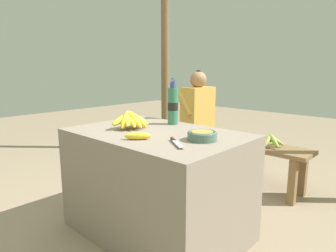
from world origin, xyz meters
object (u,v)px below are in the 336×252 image
object	(u,v)px
serving_bowl	(202,135)
wooden_bench	(225,145)
seated_vendor	(194,115)
water_bottle	(173,105)
banana_bunch_green	(272,140)
knife	(175,141)
support_post_near	(165,51)
loose_banana_front	(138,136)
banana_bunch_ripe	(131,119)

from	to	relation	value
serving_bowl	wooden_bench	world-z (taller)	serving_bowl
seated_vendor	water_bottle	bearing A→B (deg)	121.80
water_bottle	seated_vendor	size ratio (longest dim) A/B	0.31
water_bottle	banana_bunch_green	world-z (taller)	water_bottle
water_bottle	knife	distance (m)	0.58
knife	support_post_near	size ratio (longest dim) A/B	0.07
loose_banana_front	serving_bowl	bearing A→B (deg)	40.84
wooden_bench	support_post_near	size ratio (longest dim) A/B	0.62
serving_bowl	support_post_near	world-z (taller)	support_post_near
water_bottle	seated_vendor	bearing A→B (deg)	118.89
support_post_near	serving_bowl	bearing A→B (deg)	-41.48
banana_bunch_ripe	knife	size ratio (longest dim) A/B	1.46
water_bottle	loose_banana_front	world-z (taller)	water_bottle
serving_bowl	knife	world-z (taller)	serving_bowl
loose_banana_front	wooden_bench	size ratio (longest dim) A/B	0.09
wooden_bench	seated_vendor	world-z (taller)	seated_vendor
support_post_near	banana_bunch_green	bearing A→B (deg)	-14.63
serving_bowl	wooden_bench	distance (m)	1.35
loose_banana_front	banana_bunch_green	bearing A→B (deg)	81.88
serving_bowl	knife	bearing A→B (deg)	-113.41
seated_vendor	banana_bunch_green	size ratio (longest dim) A/B	3.92
water_bottle	wooden_bench	distance (m)	1.04
knife	wooden_bench	bearing A→B (deg)	144.20
knife	wooden_bench	xyz separation A→B (m)	(-0.50, 1.32, -0.36)
serving_bowl	water_bottle	bearing A→B (deg)	150.83
wooden_bench	support_post_near	distance (m)	1.65
serving_bowl	wooden_bench	bearing A→B (deg)	115.85
water_bottle	wooden_bench	size ratio (longest dim) A/B	0.21
banana_bunch_green	support_post_near	bearing A→B (deg)	165.37
seated_vendor	knife	bearing A→B (deg)	126.99
water_bottle	loose_banana_front	distance (m)	0.54
banana_bunch_ripe	support_post_near	distance (m)	2.17
banana_bunch_ripe	knife	distance (m)	0.50
loose_banana_front	wooden_bench	bearing A→B (deg)	101.32
serving_bowl	banana_bunch_ripe	bearing A→B (deg)	-173.68
wooden_bench	banana_bunch_green	size ratio (longest dim) A/B	5.91
loose_banana_front	support_post_near	size ratio (longest dim) A/B	0.05
knife	support_post_near	distance (m)	2.56
loose_banana_front	water_bottle	bearing A→B (deg)	109.40
serving_bowl	loose_banana_front	distance (m)	0.37
wooden_bench	banana_bunch_green	world-z (taller)	banana_bunch_green
loose_banana_front	support_post_near	world-z (taller)	support_post_near
serving_bowl	seated_vendor	xyz separation A→B (m)	(-0.94, 1.13, -0.11)
water_bottle	wooden_bench	world-z (taller)	water_bottle
banana_bunch_green	support_post_near	xyz separation A→B (m)	(-1.74, 0.45, 0.85)
banana_bunch_ripe	serving_bowl	bearing A→B (deg)	6.32
knife	banana_bunch_green	distance (m)	1.33
banana_bunch_green	seated_vendor	bearing A→B (deg)	-178.61
serving_bowl	wooden_bench	size ratio (longest dim) A/B	0.10
support_post_near	loose_banana_front	bearing A→B (deg)	-50.31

